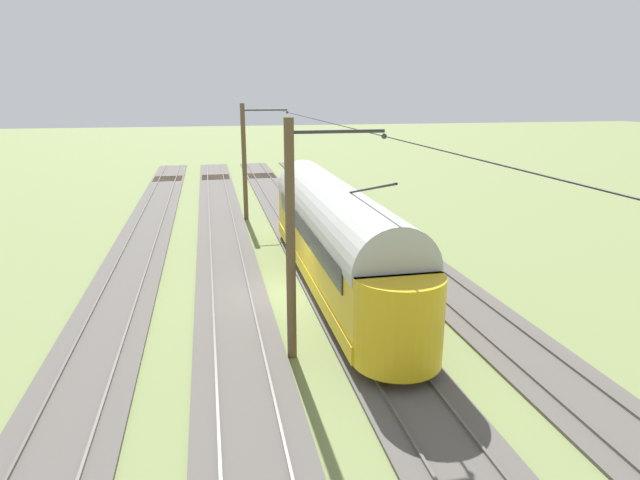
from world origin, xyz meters
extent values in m
plane|color=olive|center=(0.00, 0.00, 0.00)|extent=(220.00, 220.00, 0.00)
cube|color=#56514C|center=(-6.43, 0.00, 0.05)|extent=(2.80, 80.00, 0.10)
cube|color=#59544C|center=(-5.71, 0.00, 0.14)|extent=(0.07, 80.00, 0.08)
cube|color=#59544C|center=(-7.15, 0.00, 0.14)|extent=(0.07, 80.00, 0.08)
cube|color=#382819|center=(-6.43, -32.00, 0.11)|extent=(2.50, 0.24, 0.08)
cube|color=#382819|center=(-6.43, -31.35, 0.11)|extent=(2.50, 0.24, 0.08)
cube|color=#382819|center=(-6.43, -30.70, 0.11)|extent=(2.50, 0.24, 0.08)
cube|color=#382819|center=(-6.43, -30.05, 0.11)|extent=(2.50, 0.24, 0.08)
cube|color=#382819|center=(-6.43, -29.40, 0.11)|extent=(2.50, 0.24, 0.08)
cube|color=#56514C|center=(-2.14, 0.00, 0.05)|extent=(2.80, 80.00, 0.10)
cube|color=#59544C|center=(-1.43, 0.00, 0.14)|extent=(0.07, 80.00, 0.08)
cube|color=#59544C|center=(-2.86, 0.00, 0.14)|extent=(0.07, 80.00, 0.08)
cube|color=#382819|center=(-2.14, -32.00, 0.11)|extent=(2.50, 0.24, 0.08)
cube|color=#382819|center=(-2.14, -31.35, 0.11)|extent=(2.50, 0.24, 0.08)
cube|color=#382819|center=(-2.14, -30.70, 0.11)|extent=(2.50, 0.24, 0.08)
cube|color=#382819|center=(-2.14, -30.05, 0.11)|extent=(2.50, 0.24, 0.08)
cube|color=#382819|center=(-2.14, -29.40, 0.11)|extent=(2.50, 0.24, 0.08)
cube|color=#56514C|center=(2.14, 0.00, 0.05)|extent=(2.80, 80.00, 0.10)
cube|color=#59544C|center=(2.86, 0.00, 0.14)|extent=(0.07, 80.00, 0.08)
cube|color=#59544C|center=(1.43, 0.00, 0.14)|extent=(0.07, 80.00, 0.08)
cube|color=#382819|center=(2.14, -32.00, 0.11)|extent=(2.50, 0.24, 0.08)
cube|color=#382819|center=(2.14, -31.35, 0.11)|extent=(2.50, 0.24, 0.08)
cube|color=#382819|center=(2.14, -30.70, 0.11)|extent=(2.50, 0.24, 0.08)
cube|color=#382819|center=(2.14, -30.05, 0.11)|extent=(2.50, 0.24, 0.08)
cube|color=#382819|center=(2.14, -29.40, 0.11)|extent=(2.50, 0.24, 0.08)
cube|color=#56514C|center=(6.43, 0.00, 0.05)|extent=(2.80, 80.00, 0.10)
cube|color=#59544C|center=(7.15, 0.00, 0.14)|extent=(0.07, 80.00, 0.08)
cube|color=#59544C|center=(5.71, 0.00, 0.14)|extent=(0.07, 80.00, 0.08)
cube|color=#382819|center=(6.43, -32.00, 0.11)|extent=(2.50, 0.24, 0.08)
cube|color=#382819|center=(6.43, -31.35, 0.11)|extent=(2.50, 0.24, 0.08)
cube|color=#382819|center=(6.43, -30.70, 0.11)|extent=(2.50, 0.24, 0.08)
cube|color=#382819|center=(6.43, -30.05, 0.11)|extent=(2.50, 0.24, 0.08)
cube|color=#382819|center=(6.43, -29.40, 0.11)|extent=(2.50, 0.24, 0.08)
cube|color=gold|center=(-2.14, -0.78, 0.71)|extent=(2.65, 15.13, 0.55)
cube|color=gold|center=(-2.14, -0.78, 1.46)|extent=(2.55, 15.13, 0.95)
cube|color=gold|center=(-2.14, -0.78, 2.46)|extent=(2.55, 15.13, 1.05)
cylinder|color=#B7B7B2|center=(-2.14, -0.78, 2.98)|extent=(2.65, 14.83, 2.65)
cylinder|color=gold|center=(-2.14, -8.30, 1.70)|extent=(2.55, 2.55, 2.55)
cylinder|color=gold|center=(-2.14, 6.73, 1.70)|extent=(2.55, 2.55, 2.55)
cube|color=black|center=(-2.14, -9.43, 2.72)|extent=(1.63, 0.08, 0.36)
cube|color=black|center=(-2.14, -9.47, 2.41)|extent=(1.73, 0.06, 0.80)
cube|color=black|center=(-3.44, -0.78, 2.46)|extent=(0.04, 12.71, 0.80)
cube|color=black|center=(-0.85, -0.78, 2.46)|extent=(0.04, 12.71, 0.80)
cylinder|color=silver|center=(-2.14, -9.56, 1.46)|extent=(0.24, 0.06, 0.24)
cube|color=gray|center=(-2.14, -9.49, 0.53)|extent=(1.94, 0.12, 0.20)
cylinder|color=black|center=(-2.14, 3.86, 4.85)|extent=(0.07, 4.75, 1.16)
cylinder|color=black|center=(-2.86, -5.62, 0.56)|extent=(0.10, 0.76, 0.76)
cylinder|color=black|center=(-1.43, -5.62, 0.56)|extent=(0.10, 0.76, 0.76)
cylinder|color=black|center=(-2.86, 4.06, 0.56)|extent=(0.10, 0.76, 0.76)
cylinder|color=black|center=(-1.43, 4.06, 0.56)|extent=(0.10, 0.76, 0.76)
cylinder|color=brown|center=(0.57, -13.45, 3.56)|extent=(0.28, 0.28, 7.11)
cylinder|color=#2D2D2D|center=(-0.79, -13.45, 6.71)|extent=(2.71, 0.10, 0.10)
sphere|color=#334733|center=(-2.14, -13.45, 6.56)|extent=(0.16, 0.16, 0.16)
cylinder|color=brown|center=(0.57, 5.07, 3.56)|extent=(0.28, 0.28, 7.11)
cylinder|color=#2D2D2D|center=(-0.79, 5.07, 6.71)|extent=(2.71, 0.10, 0.10)
sphere|color=#334733|center=(-2.14, 5.07, 6.56)|extent=(0.16, 0.16, 0.16)
cylinder|color=black|center=(-2.14, 5.07, 6.56)|extent=(0.03, 41.04, 0.03)
cylinder|color=black|center=(-0.79, -13.45, 6.71)|extent=(2.71, 0.02, 0.02)
cube|color=#B2A519|center=(-6.43, -13.23, 0.40)|extent=(1.80, 0.60, 0.80)
camera|label=1|loc=(2.76, 19.61, 7.77)|focal=29.92mm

